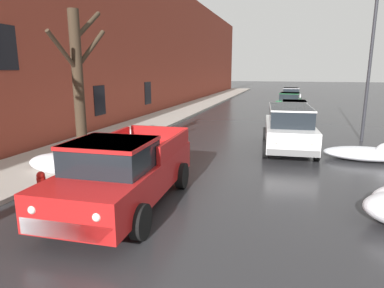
{
  "coord_description": "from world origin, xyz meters",
  "views": [
    {
      "loc": [
        1.86,
        -0.48,
        3.25
      ],
      "look_at": [
        -0.62,
        8.03,
        1.29
      ],
      "focal_mm": 31.45,
      "sensor_mm": 36.0,
      "label": 1
    }
  ],
  "objects": [
    {
      "name": "left_sidewalk_slab",
      "position": [
        -6.33,
        18.0,
        0.06
      ],
      "size": [
        3.12,
        80.0,
        0.13
      ],
      "primitive_type": "cube",
      "color": "#A8A399",
      "rests_on": "ground"
    },
    {
      "name": "brick_townhouse_facade",
      "position": [
        -8.39,
        18.0,
        5.15
      ],
      "size": [
        0.63,
        80.0,
        10.31
      ],
      "color": "brown",
      "rests_on": "ground"
    },
    {
      "name": "snow_bank_near_corner_left",
      "position": [
        -4.83,
        8.3,
        0.32
      ],
      "size": [
        2.64,
        1.27,
        0.65
      ],
      "color": "white",
      "rests_on": "ground"
    },
    {
      "name": "snow_bank_mid_block_left",
      "position": [
        -4.25,
        12.63,
        0.37
      ],
      "size": [
        2.56,
        1.29,
        0.75
      ],
      "color": "white",
      "rests_on": "ground"
    },
    {
      "name": "snow_bank_near_corner_right",
      "position": [
        4.81,
        12.81,
        0.25
      ],
      "size": [
        3.0,
        1.48,
        0.72
      ],
      "color": "white",
      "rests_on": "ground"
    },
    {
      "name": "bare_tree_second_along_sidewalk",
      "position": [
        -4.5,
        8.76,
        2.76
      ],
      "size": [
        0.57,
        2.83,
        5.19
      ],
      "color": "#382B1E",
      "rests_on": "ground"
    },
    {
      "name": "pickup_truck_red_approaching_near_lane",
      "position": [
        -1.84,
        6.41,
        0.88
      ],
      "size": [
        2.33,
        5.14,
        1.76
      ],
      "color": "red",
      "rests_on": "ground"
    },
    {
      "name": "suv_white_parked_kerbside_close",
      "position": [
        1.88,
        13.64,
        0.99
      ],
      "size": [
        2.3,
        4.95,
        1.82
      ],
      "color": "silver",
      "rests_on": "ground"
    },
    {
      "name": "sedan_grey_parked_kerbside_mid",
      "position": [
        2.12,
        20.75,
        0.75
      ],
      "size": [
        1.94,
        3.93,
        1.42
      ],
      "color": "slate",
      "rests_on": "ground"
    },
    {
      "name": "sedan_green_parked_far_down_block",
      "position": [
        1.8,
        28.23,
        0.75
      ],
      "size": [
        2.13,
        4.27,
        1.42
      ],
      "color": "#1E5633",
      "rests_on": "ground"
    },
    {
      "name": "sedan_silver_queued_behind_truck",
      "position": [
        1.9,
        36.17,
        0.75
      ],
      "size": [
        2.12,
        4.06,
        1.42
      ],
      "color": "#B7B7BC",
      "rests_on": "ground"
    },
    {
      "name": "fire_hydrant",
      "position": [
        -4.17,
        6.34,
        0.36
      ],
      "size": [
        0.42,
        0.22,
        0.71
      ],
      "color": "red",
      "rests_on": "ground"
    },
    {
      "name": "street_lamp_post",
      "position": [
        5.19,
        16.54,
        3.65
      ],
      "size": [
        0.44,
        0.24,
        6.58
      ],
      "color": "#28282D",
      "rests_on": "ground"
    }
  ]
}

